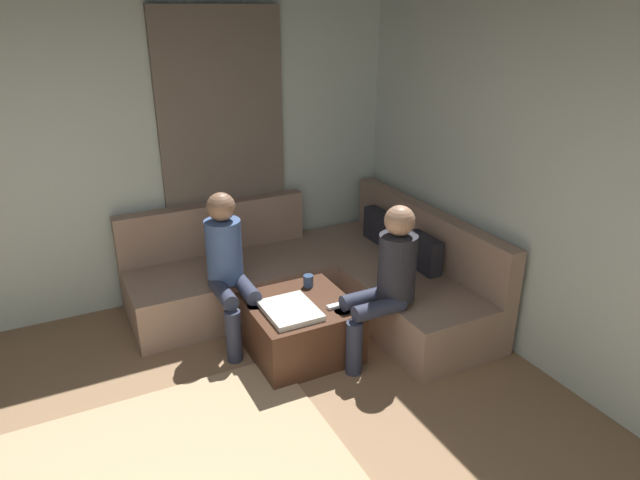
{
  "coord_description": "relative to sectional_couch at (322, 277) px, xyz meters",
  "views": [
    {
      "loc": [
        1.9,
        -0.16,
        2.5
      ],
      "look_at": [
        -1.63,
        1.63,
        0.85
      ],
      "focal_mm": 31.87,
      "sensor_mm": 36.0,
      "label": 1
    }
  ],
  "objects": [
    {
      "name": "person_on_couch_side",
      "position": [
        0.15,
        -0.88,
        0.38
      ],
      "size": [
        0.6,
        0.3,
        1.2
      ],
      "rotation": [
        0.0,
        0.0,
        -1.57
      ],
      "color": "#2D3347",
      "rests_on": "ground_plane"
    },
    {
      "name": "person_on_couch_back",
      "position": [
        0.9,
        0.06,
        0.38
      ],
      "size": [
        0.3,
        0.6,
        1.2
      ],
      "rotation": [
        0.0,
        0.0,
        3.14
      ],
      "color": "#2D3347",
      "rests_on": "ground_plane"
    },
    {
      "name": "game_remote",
      "position": [
        0.74,
        -0.26,
        0.15
      ],
      "size": [
        0.05,
        0.15,
        0.02
      ],
      "primitive_type": "cube",
      "color": "white",
      "rests_on": "ottoman"
    },
    {
      "name": "wall_left",
      "position": [
        -0.86,
        -1.88,
        1.07
      ],
      "size": [
        0.12,
        6.0,
        2.7
      ],
      "primitive_type": "cube",
      "color": "silver",
      "rests_on": "ground_plane"
    },
    {
      "name": "sectional_couch",
      "position": [
        0.0,
        0.0,
        0.0
      ],
      "size": [
        2.1,
        2.55,
        0.87
      ],
      "color": "#9E7F6B",
      "rests_on": "ground_plane"
    },
    {
      "name": "ottoman",
      "position": [
        0.56,
        -0.48,
        -0.07
      ],
      "size": [
        0.76,
        0.76,
        0.42
      ],
      "primitive_type": "cube",
      "color": "#4C2D1E",
      "rests_on": "ground_plane"
    },
    {
      "name": "coffee_mug",
      "position": [
        0.34,
        -0.3,
        0.19
      ],
      "size": [
        0.08,
        0.08,
        0.1
      ],
      "primitive_type": "cylinder",
      "color": "#334C72",
      "rests_on": "ottoman"
    },
    {
      "name": "curtain_panel",
      "position": [
        -0.76,
        -0.58,
        0.97
      ],
      "size": [
        0.06,
        1.1,
        2.5
      ],
      "primitive_type": "cube",
      "color": "#726659",
      "rests_on": "ground_plane"
    },
    {
      "name": "folded_blanket",
      "position": [
        0.66,
        -0.6,
        0.16
      ],
      "size": [
        0.44,
        0.36,
        0.04
      ],
      "primitive_type": "cube",
      "color": "white",
      "rests_on": "ottoman"
    }
  ]
}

